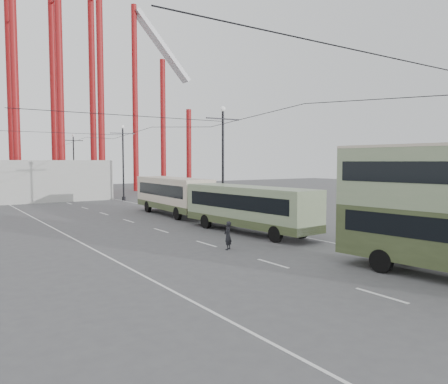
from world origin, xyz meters
TOP-DOWN VIEW (x-y plane):
  - ground at (0.00, 0.00)m, footprint 160.00×160.00m
  - road_markings at (-0.86, 19.70)m, footprint 12.52×120.00m
  - lamp_post_mid at (5.60, 18.00)m, footprint 3.20×0.44m
  - lamp_post_far at (5.60, 40.00)m, footprint 3.20×0.44m
  - lamp_post_distant at (5.60, 62.00)m, footprint 3.20×0.44m
  - roller_coaster at (-2.49, 56.89)m, footprint 52.95×5.00m
  - fairground_shed at (-6.00, 47.00)m, footprint 22.00×10.00m
  - single_decker_green at (3.53, 11.83)m, footprint 3.32×11.31m
  - single_decker_cream at (3.95, 23.65)m, footprint 3.21×10.94m
  - pedestrian at (-0.90, 7.90)m, footprint 0.68×0.63m

SIDE VIEW (x-z plane):
  - ground at x=0.00m, z-range 0.00..0.00m
  - road_markings at x=-0.86m, z-range 0.00..0.01m
  - pedestrian at x=-0.90m, z-range 0.00..1.57m
  - single_decker_green at x=3.53m, z-range 0.20..3.36m
  - single_decker_cream at x=3.95m, z-range 0.21..3.58m
  - fairground_shed at x=-6.00m, z-range 0.00..5.00m
  - lamp_post_mid at x=5.60m, z-range 0.02..9.34m
  - lamp_post_far at x=5.60m, z-range 0.02..9.34m
  - lamp_post_distant at x=5.60m, z-range 0.02..9.34m
  - roller_coaster at x=-2.49m, z-range -4.82..50.66m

